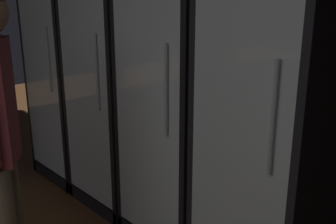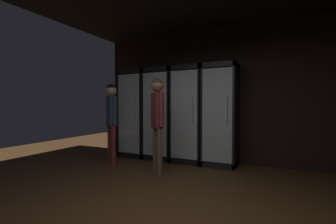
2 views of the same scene
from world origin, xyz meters
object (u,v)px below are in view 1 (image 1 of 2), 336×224
Objects in this scene: cooler_left at (121,79)px; cooler_right at (276,118)px; cooler_far_left at (75,66)px; cooler_center at (185,94)px.

cooler_left is 1.00× the size of cooler_right.
cooler_right is (1.32, 0.00, 0.01)m from cooler_left.
cooler_far_left is 1.00× the size of cooler_right.
cooler_far_left is 1.99m from cooler_right.
cooler_far_left is 1.00× the size of cooler_center.
cooler_center is 0.66m from cooler_right.
cooler_far_left is at bearing -179.96° from cooler_right.
cooler_far_left and cooler_center have the same top height.
cooler_left and cooler_right have the same top height.
cooler_far_left is 1.33m from cooler_center.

